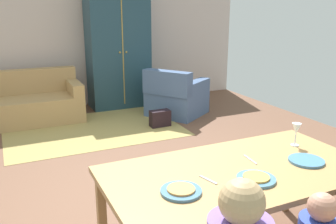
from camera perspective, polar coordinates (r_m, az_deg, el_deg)
ground_plane at (r=4.36m, az=-3.31°, el=-8.81°), size 6.47×6.34×0.02m
back_wall at (r=7.06m, az=-13.47°, el=11.85°), size 6.47×0.10×2.70m
dining_table at (r=2.60m, az=11.01°, el=-10.15°), size 1.85×0.97×0.76m
plate_near_man at (r=2.23m, az=2.05°, el=-12.27°), size 0.25×0.25×0.02m
pizza_near_man at (r=2.22m, az=2.06°, el=-11.93°), size 0.17×0.17×0.01m
plate_near_child at (r=2.44m, az=13.61°, el=-10.14°), size 0.25×0.25×0.02m
pizza_near_child at (r=2.43m, az=13.63°, el=-9.82°), size 0.17×0.17×0.01m
plate_near_woman at (r=2.81m, az=20.81°, el=-7.12°), size 0.25×0.25×0.02m
wine_glass at (r=3.06m, az=19.41°, el=-2.64°), size 0.07×0.07×0.19m
fork at (r=2.39m, az=6.31°, el=-10.49°), size 0.05×0.15×0.01m
knife at (r=2.73m, az=12.71°, el=-7.24°), size 0.03×0.17×0.01m
area_rug at (r=5.77m, az=-11.55°, el=-2.63°), size 2.60×1.80×0.01m
couch at (r=6.38m, az=-22.15°, el=1.10°), size 1.92×0.86×0.82m
armchair at (r=6.32m, az=1.21°, el=2.34°), size 1.19×1.18×0.82m
armoire at (r=6.86m, az=-7.80°, el=9.50°), size 1.10×0.59×2.10m
handbag at (r=5.75m, az=-1.25°, el=-1.01°), size 0.32×0.16×0.26m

